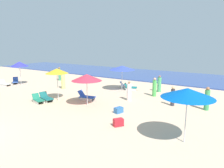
{
  "coord_description": "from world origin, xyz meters",
  "views": [
    {
      "loc": [
        11.41,
        -3.27,
        4.6
      ],
      "look_at": [
        1.54,
        11.97,
        0.99
      ],
      "focal_mm": 32.64,
      "sensor_mm": 36.0,
      "label": 1
    }
  ],
  "objects_px": {
    "lounge_chair_1_1": "(130,87)",
    "cooler_box_0": "(119,110)",
    "lounge_chair_3_0": "(5,84)",
    "beachgoer_0": "(159,84)",
    "beachgoer_3": "(173,96)",
    "lounge_chair_1_0": "(126,85)",
    "umbrella_5": "(57,71)",
    "beachgoer_6": "(207,99)",
    "beachgoer_4": "(154,88)",
    "umbrella_3": "(19,64)",
    "beachgoer_2": "(129,92)",
    "umbrella_1": "(122,68)",
    "lounge_chair_3_1": "(15,81)",
    "lounge_chair_5_1": "(38,100)",
    "lounge_chair_2_0": "(86,97)",
    "cooler_box_1": "(118,122)",
    "beachgoer_1": "(63,81)",
    "lounge_chair_5_0": "(46,98)",
    "umbrella_2": "(87,77)",
    "beachgoer_5": "(60,74)",
    "umbrella_0": "(188,93)"
  },
  "relations": [
    {
      "from": "lounge_chair_1_0",
      "to": "umbrella_5",
      "type": "bearing_deg",
      "value": 142.03
    },
    {
      "from": "beachgoer_4",
      "to": "cooler_box_0",
      "type": "bearing_deg",
      "value": -78.15
    },
    {
      "from": "umbrella_1",
      "to": "beachgoer_0",
      "type": "distance_m",
      "value": 3.95
    },
    {
      "from": "beachgoer_2",
      "to": "cooler_box_1",
      "type": "height_order",
      "value": "beachgoer_2"
    },
    {
      "from": "beachgoer_3",
      "to": "beachgoer_0",
      "type": "bearing_deg",
      "value": -3.35
    },
    {
      "from": "umbrella_5",
      "to": "beachgoer_6",
      "type": "relative_size",
      "value": 1.59
    },
    {
      "from": "umbrella_0",
      "to": "beachgoer_5",
      "type": "relative_size",
      "value": 1.56
    },
    {
      "from": "umbrella_5",
      "to": "beachgoer_4",
      "type": "height_order",
      "value": "umbrella_5"
    },
    {
      "from": "beachgoer_0",
      "to": "cooler_box_1",
      "type": "bearing_deg",
      "value": 160.07
    },
    {
      "from": "beachgoer_4",
      "to": "cooler_box_1",
      "type": "height_order",
      "value": "beachgoer_4"
    },
    {
      "from": "lounge_chair_1_0",
      "to": "beachgoer_1",
      "type": "bearing_deg",
      "value": 106.66
    },
    {
      "from": "lounge_chair_3_1",
      "to": "lounge_chair_5_1",
      "type": "bearing_deg",
      "value": -78.65
    },
    {
      "from": "umbrella_1",
      "to": "lounge_chair_3_0",
      "type": "xyz_separation_m",
      "value": [
        -11.99,
        -5.21,
        -2.02
      ]
    },
    {
      "from": "beachgoer_3",
      "to": "lounge_chair_1_0",
      "type": "bearing_deg",
      "value": 23.05
    },
    {
      "from": "lounge_chair_2_0",
      "to": "beachgoer_4",
      "type": "relative_size",
      "value": 0.9
    },
    {
      "from": "lounge_chair_3_1",
      "to": "beachgoer_5",
      "type": "distance_m",
      "value": 5.14
    },
    {
      "from": "lounge_chair_1_1",
      "to": "umbrella_5",
      "type": "height_order",
      "value": "umbrella_5"
    },
    {
      "from": "lounge_chair_1_1",
      "to": "cooler_box_0",
      "type": "distance_m",
      "value": 7.09
    },
    {
      "from": "lounge_chair_2_0",
      "to": "cooler_box_0",
      "type": "xyz_separation_m",
      "value": [
        3.95,
        -1.33,
        -0.09
      ]
    },
    {
      "from": "umbrella_3",
      "to": "lounge_chair_5_1",
      "type": "distance_m",
      "value": 8.83
    },
    {
      "from": "umbrella_3",
      "to": "beachgoer_2",
      "type": "relative_size",
      "value": 1.65
    },
    {
      "from": "beachgoer_2",
      "to": "umbrella_5",
      "type": "bearing_deg",
      "value": -111.39
    },
    {
      "from": "lounge_chair_1_0",
      "to": "lounge_chair_5_0",
      "type": "distance_m",
      "value": 8.5
    },
    {
      "from": "beachgoer_0",
      "to": "cooler_box_0",
      "type": "xyz_separation_m",
      "value": [
        -0.12,
        -7.43,
        -0.55
      ]
    },
    {
      "from": "lounge_chair_5_0",
      "to": "umbrella_2",
      "type": "bearing_deg",
      "value": -60.24
    },
    {
      "from": "beachgoer_0",
      "to": "beachgoer_6",
      "type": "distance_m",
      "value": 5.93
    },
    {
      "from": "lounge_chair_2_0",
      "to": "umbrella_1",
      "type": "bearing_deg",
      "value": -19.2
    },
    {
      "from": "umbrella_5",
      "to": "lounge_chair_1_0",
      "type": "bearing_deg",
      "value": 72.12
    },
    {
      "from": "lounge_chair_5_0",
      "to": "cooler_box_0",
      "type": "bearing_deg",
      "value": -68.91
    },
    {
      "from": "umbrella_1",
      "to": "beachgoer_1",
      "type": "distance_m",
      "value": 6.25
    },
    {
      "from": "lounge_chair_2_0",
      "to": "cooler_box_1",
      "type": "xyz_separation_m",
      "value": [
        5.1,
        -3.26,
        -0.06
      ]
    },
    {
      "from": "beachgoer_4",
      "to": "lounge_chair_3_1",
      "type": "bearing_deg",
      "value": -152.58
    },
    {
      "from": "beachgoer_2",
      "to": "lounge_chair_2_0",
      "type": "bearing_deg",
      "value": -113.97
    },
    {
      "from": "lounge_chair_1_0",
      "to": "beachgoer_0",
      "type": "height_order",
      "value": "beachgoer_0"
    },
    {
      "from": "beachgoer_3",
      "to": "lounge_chair_1_1",
      "type": "bearing_deg",
      "value": 24.09
    },
    {
      "from": "beachgoer_1",
      "to": "beachgoer_4",
      "type": "bearing_deg",
      "value": -0.13
    },
    {
      "from": "umbrella_0",
      "to": "umbrella_2",
      "type": "distance_m",
      "value": 7.96
    },
    {
      "from": "lounge_chair_5_1",
      "to": "cooler_box_1",
      "type": "bearing_deg",
      "value": -77.79
    },
    {
      "from": "lounge_chair_1_1",
      "to": "beachgoer_5",
      "type": "xyz_separation_m",
      "value": [
        -10.09,
        -0.05,
        0.53
      ]
    },
    {
      "from": "beachgoer_1",
      "to": "beachgoer_2",
      "type": "distance_m",
      "value": 7.82
    },
    {
      "from": "beachgoer_3",
      "to": "beachgoer_6",
      "type": "height_order",
      "value": "beachgoer_6"
    },
    {
      "from": "beachgoer_0",
      "to": "beachgoer_2",
      "type": "xyz_separation_m",
      "value": [
        -0.99,
        -4.32,
        -0.01
      ]
    },
    {
      "from": "lounge_chair_1_0",
      "to": "lounge_chair_3_0",
      "type": "bearing_deg",
      "value": 98.39
    },
    {
      "from": "lounge_chair_3_0",
      "to": "beachgoer_0",
      "type": "distance_m",
      "value": 16.72
    },
    {
      "from": "umbrella_5",
      "to": "beachgoer_6",
      "type": "distance_m",
      "value": 11.48
    },
    {
      "from": "beachgoer_1",
      "to": "beachgoer_6",
      "type": "distance_m",
      "value": 13.57
    },
    {
      "from": "lounge_chair_5_1",
      "to": "beachgoer_1",
      "type": "xyz_separation_m",
      "value": [
        -2.13,
        4.76,
        0.55
      ]
    },
    {
      "from": "lounge_chair_2_0",
      "to": "lounge_chair_1_0",
      "type": "bearing_deg",
      "value": -15.62
    },
    {
      "from": "umbrella_0",
      "to": "lounge_chair_1_0",
      "type": "height_order",
      "value": "umbrella_0"
    },
    {
      "from": "beachgoer_3",
      "to": "lounge_chair_5_0",
      "type": "bearing_deg",
      "value": 79.88
    }
  ]
}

